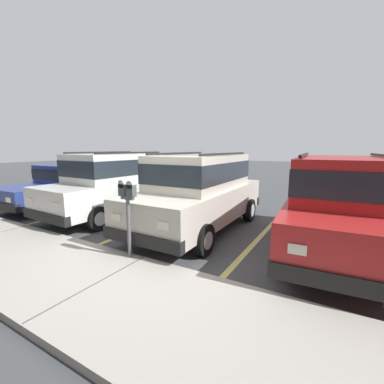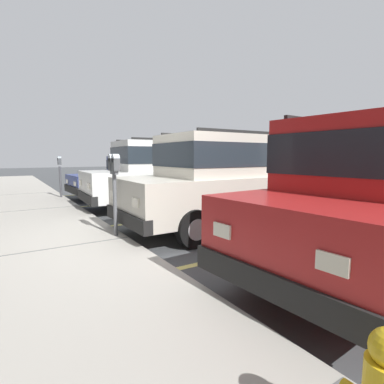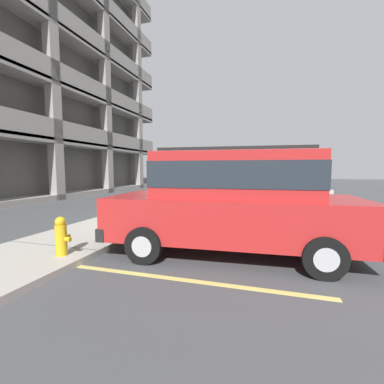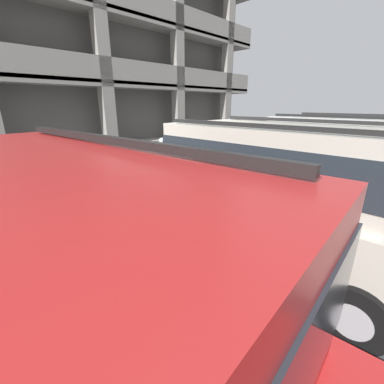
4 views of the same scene
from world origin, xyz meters
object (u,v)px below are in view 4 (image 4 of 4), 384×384
object	(u,v)px
red_sedan	(28,304)
parking_meter_far	(291,138)
blue_coupe	(367,154)
silver_suv	(271,187)
dark_hatchback	(339,158)
parking_meter_near	(167,155)

from	to	relation	value
red_sedan	parking_meter_far	size ratio (longest dim) A/B	3.43
red_sedan	parking_meter_far	world-z (taller)	red_sedan
blue_coupe	silver_suv	bearing A→B (deg)	176.30
dark_hatchback	blue_coupe	bearing A→B (deg)	0.86
dark_hatchback	parking_meter_near	world-z (taller)	dark_hatchback
blue_coupe	parking_meter_near	size ratio (longest dim) A/B	3.12
silver_suv	dark_hatchback	xyz separation A→B (m)	(3.08, -0.03, 0.00)
parking_meter_near	parking_meter_far	bearing A→B (deg)	-0.08
blue_coupe	parking_meter_near	world-z (taller)	parking_meter_near
silver_suv	blue_coupe	bearing A→B (deg)	-0.71
silver_suv	parking_meter_near	size ratio (longest dim) A/B	3.27
parking_meter_far	dark_hatchback	bearing A→B (deg)	-140.84
silver_suv	parking_meter_far	world-z (taller)	silver_suv
red_sedan	parking_meter_far	bearing A→B (deg)	11.62
blue_coupe	parking_meter_far	xyz separation A→B (m)	(0.40, 2.57, 0.24)
parking_meter_near	parking_meter_far	size ratio (longest dim) A/B	1.03
red_sedan	silver_suv	bearing A→B (deg)	-2.31
silver_suv	blue_coupe	size ratio (longest dim) A/B	1.05
parking_meter_near	parking_meter_far	distance (m)	6.03
dark_hatchback	parking_meter_far	bearing A→B (deg)	41.07
red_sedan	parking_meter_far	distance (m)	9.68
red_sedan	dark_hatchback	distance (m)	6.25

